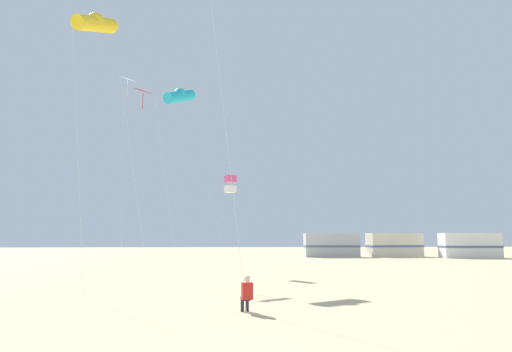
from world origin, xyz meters
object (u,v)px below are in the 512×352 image
Objects in this scene: kite_tube_gold at (95,23)px; kite_box_rainbow at (230,184)px; kite_tube_cyan at (180,96)px; rv_van_silver at (331,245)px; kite_flyer_standing at (247,293)px; kite_diamond_scarlet at (141,99)px; kite_diamond_white at (128,88)px; rv_van_white at (470,246)px; rv_van_cream at (394,245)px.

kite_box_rainbow is at bearing 57.28° from kite_tube_gold.
kite_tube_gold is (-3.19, -7.43, 1.02)m from kite_tube_cyan.
rv_van_silver is (12.53, 24.07, -4.46)m from kite_box_rainbow.
kite_tube_gold reaches higher than kite_tube_cyan.
kite_diamond_scarlet is at bearing -77.06° from kite_flyer_standing.
kite_diamond_scarlet is 32.35m from rv_van_silver.
rv_van_white is at bearing 30.32° from kite_diamond_white.
rv_van_silver is at bearing 174.90° from rv_van_cream.
kite_tube_gold is 40.40m from rv_van_silver.
kite_box_rainbow reaches higher than rv_van_silver.
kite_box_rainbow is 0.97× the size of rv_van_white.
kite_diamond_white reaches higher than kite_tube_gold.
kite_box_rainbow is (-0.26, 15.53, 5.24)m from kite_flyer_standing.
kite_flyer_standing is 14.37m from kite_tube_gold.
rv_van_cream is at bearing 158.03° from rv_van_white.
kite_flyer_standing is 0.09× the size of kite_diamond_white.
rv_van_silver is at bearing 50.91° from kite_diamond_white.
kite_tube_cyan is at bearing -136.15° from rv_van_cream.
kite_diamond_scarlet is at bearing -32.01° from kite_diamond_white.
kite_tube_cyan is 0.92× the size of kite_tube_gold.
kite_box_rainbow is at bearing -134.81° from rv_van_cream.
kite_tube_cyan is at bearing -84.47° from kite_flyer_standing.
kite_tube_cyan reaches higher than rv_van_cream.
rv_van_white is (15.09, -3.75, 0.00)m from rv_van_silver.
kite_tube_cyan is at bearing -118.27° from rv_van_silver.
kite_flyer_standing is at bearing -121.49° from rv_van_cream.
kite_tube_cyan is at bearing -35.41° from kite_diamond_white.
kite_tube_cyan is (2.71, -2.01, -0.34)m from kite_diamond_scarlet.
kite_diamond_white is at bearing 144.59° from kite_tube_cyan.
kite_diamond_scarlet is at bearing -124.52° from rv_van_silver.
kite_flyer_standing is 0.18× the size of kite_box_rainbow.
rv_van_cream is 1.00× the size of rv_van_white.
kite_tube_gold is 1.93× the size of rv_van_white.
kite_box_rainbow reaches higher than kite_flyer_standing.
kite_tube_gold is at bearing -86.96° from kite_diamond_white.
kite_diamond_scarlet reaches higher than rv_van_silver.
kite_tube_cyan reaches higher than rv_van_white.
kite_diamond_scarlet is 0.95× the size of kite_tube_gold.
kite_diamond_scarlet is 8.13m from kite_box_rainbow.
kite_tube_gold reaches higher than rv_van_silver.
rv_van_white is at bearing -31.28° from rv_van_cream.
kite_diamond_scarlet is 0.92× the size of kite_diamond_white.
kite_tube_cyan is 4.74m from kite_diamond_white.
kite_tube_cyan reaches higher than kite_flyer_standing.
kite_diamond_white is 2.05× the size of kite_box_rainbow.
kite_tube_cyan is 6.62m from kite_box_rainbow.
kite_diamond_white reaches higher than kite_diamond_scarlet.
rv_van_cream is at bearing 41.36° from kite_diamond_white.
kite_tube_cyan is 1.78× the size of rv_van_cream.
kite_diamond_white reaches higher than rv_van_cream.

